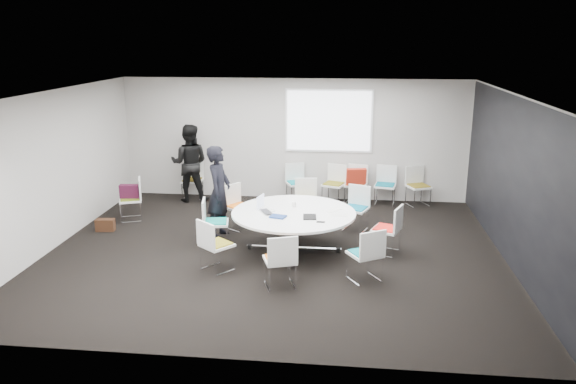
# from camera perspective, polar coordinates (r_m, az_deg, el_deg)

# --- Properties ---
(room_shell) EXTENTS (8.08, 7.08, 2.88)m
(room_shell) POSITION_cam_1_polar(r_m,az_deg,el_deg) (9.66, -0.88, 1.67)
(room_shell) COLOR black
(room_shell) RESTS_ON ground
(conference_table) EXTENTS (2.19, 2.19, 0.73)m
(conference_table) POSITION_cam_1_polar(r_m,az_deg,el_deg) (9.95, 0.58, -3.09)
(conference_table) COLOR silver
(conference_table) RESTS_ON ground
(projection_screen) EXTENTS (1.90, 0.03, 1.35)m
(projection_screen) POSITION_cam_1_polar(r_m,az_deg,el_deg) (12.90, 4.16, 7.21)
(projection_screen) COLOR white
(projection_screen) RESTS_ON room_shell
(chair_ring_a) EXTENTS (0.59, 0.59, 0.88)m
(chair_ring_a) POSITION_cam_1_polar(r_m,az_deg,el_deg) (10.07, 9.97, -4.67)
(chair_ring_a) COLOR silver
(chair_ring_a) RESTS_ON ground
(chair_ring_b) EXTENTS (0.59, 0.59, 0.88)m
(chair_ring_b) POSITION_cam_1_polar(r_m,az_deg,el_deg) (11.15, 6.85, -2.53)
(chair_ring_b) COLOR silver
(chair_ring_b) RESTS_ON ground
(chair_ring_c) EXTENTS (0.52, 0.51, 0.88)m
(chair_ring_c) POSITION_cam_1_polar(r_m,az_deg,el_deg) (11.60, 1.88, -1.70)
(chair_ring_c) COLOR silver
(chair_ring_c) RESTS_ON ground
(chair_ring_d) EXTENTS (0.63, 0.63, 0.88)m
(chair_ring_d) POSITION_cam_1_polar(r_m,az_deg,el_deg) (11.22, -4.97, -2.36)
(chair_ring_d) COLOR silver
(chair_ring_d) RESTS_ON ground
(chair_ring_e) EXTENTS (0.53, 0.53, 0.88)m
(chair_ring_e) POSITION_cam_1_polar(r_m,az_deg,el_deg) (10.35, -7.38, -3.99)
(chair_ring_e) COLOR silver
(chair_ring_e) RESTS_ON ground
(chair_ring_f) EXTENTS (0.64, 0.64, 0.88)m
(chair_ring_f) POSITION_cam_1_polar(r_m,az_deg,el_deg) (9.29, -7.30, -6.33)
(chair_ring_f) COLOR silver
(chair_ring_f) RESTS_ON ground
(chair_ring_g) EXTENTS (0.58, 0.57, 0.88)m
(chair_ring_g) POSITION_cam_1_polar(r_m,az_deg,el_deg) (8.62, -0.80, -7.98)
(chair_ring_g) COLOR silver
(chair_ring_g) RESTS_ON ground
(chair_ring_h) EXTENTS (0.63, 0.62, 0.88)m
(chair_ring_h) POSITION_cam_1_polar(r_m,az_deg,el_deg) (8.93, 7.83, -7.29)
(chair_ring_h) COLOR silver
(chair_ring_h) RESTS_ON ground
(chair_back_a) EXTENTS (0.60, 0.59, 0.88)m
(chair_back_a) POSITION_cam_1_polar(r_m,az_deg,el_deg) (12.97, 0.93, 0.18)
(chair_back_a) COLOR silver
(chair_back_a) RESTS_ON ground
(chair_back_b) EXTENTS (0.58, 0.58, 0.88)m
(chair_back_b) POSITION_cam_1_polar(r_m,az_deg,el_deg) (12.91, 4.66, 0.05)
(chair_back_b) COLOR silver
(chair_back_b) RESTS_ON ground
(chair_back_c) EXTENTS (0.55, 0.54, 0.88)m
(chair_back_c) POSITION_cam_1_polar(r_m,az_deg,el_deg) (12.93, 6.89, 0.02)
(chair_back_c) COLOR silver
(chair_back_c) RESTS_ON ground
(chair_back_d) EXTENTS (0.53, 0.52, 0.88)m
(chair_back_d) POSITION_cam_1_polar(r_m,az_deg,el_deg) (12.96, 9.80, -0.06)
(chair_back_d) COLOR silver
(chair_back_d) RESTS_ON ground
(chair_back_e) EXTENTS (0.60, 0.59, 0.88)m
(chair_back_e) POSITION_cam_1_polar(r_m,az_deg,el_deg) (13.03, 13.05, -0.16)
(chair_back_e) COLOR silver
(chair_back_e) RESTS_ON ground
(chair_spare_left) EXTENTS (0.58, 0.59, 0.88)m
(chair_spare_left) POSITION_cam_1_polar(r_m,az_deg,el_deg) (12.14, -15.60, -1.49)
(chair_spare_left) COLOR silver
(chair_spare_left) RESTS_ON ground
(chair_person_back) EXTENTS (0.47, 0.46, 0.88)m
(chair_person_back) POSITION_cam_1_polar(r_m,az_deg,el_deg) (13.42, -9.65, 0.48)
(chair_person_back) COLOR silver
(chair_person_back) RESTS_ON ground
(person_main) EXTENTS (0.48, 0.68, 1.76)m
(person_main) POSITION_cam_1_polar(r_m,az_deg,el_deg) (10.66, -7.02, 0.02)
(person_main) COLOR black
(person_main) RESTS_ON ground
(person_back) EXTENTS (0.92, 0.74, 1.80)m
(person_back) POSITION_cam_1_polar(r_m,az_deg,el_deg) (13.11, -9.97, 2.92)
(person_back) COLOR black
(person_back) RESTS_ON ground
(laptop) EXTENTS (0.35, 0.40, 0.03)m
(laptop) POSITION_cam_1_polar(r_m,az_deg,el_deg) (9.86, -1.94, -2.01)
(laptop) COLOR #333338
(laptop) RESTS_ON conference_table
(laptop_lid) EXTENTS (0.09, 0.29, 0.22)m
(laptop_lid) POSITION_cam_1_polar(r_m,az_deg,el_deg) (10.06, -2.81, -0.97)
(laptop_lid) COLOR silver
(laptop_lid) RESTS_ON conference_table
(notebook_black) EXTENTS (0.24, 0.32, 0.02)m
(notebook_black) POSITION_cam_1_polar(r_m,az_deg,el_deg) (9.59, 2.21, -2.54)
(notebook_black) COLOR black
(notebook_black) RESTS_ON conference_table
(tablet_folio) EXTENTS (0.30, 0.26, 0.03)m
(tablet_folio) POSITION_cam_1_polar(r_m,az_deg,el_deg) (9.59, -1.03, -2.51)
(tablet_folio) COLOR navy
(tablet_folio) RESTS_ON conference_table
(papers_right) EXTENTS (0.35, 0.37, 0.00)m
(papers_right) POSITION_cam_1_polar(r_m,az_deg,el_deg) (10.03, 4.49, -1.81)
(papers_right) COLOR white
(papers_right) RESTS_ON conference_table
(papers_front) EXTENTS (0.32, 0.24, 0.00)m
(papers_front) POSITION_cam_1_polar(r_m,az_deg,el_deg) (9.78, 5.15, -2.28)
(papers_front) COLOR silver
(papers_front) RESTS_ON conference_table
(cup) EXTENTS (0.08, 0.08, 0.09)m
(cup) POSITION_cam_1_polar(r_m,az_deg,el_deg) (10.17, 0.61, -1.25)
(cup) COLOR white
(cup) RESTS_ON conference_table
(phone) EXTENTS (0.14, 0.07, 0.01)m
(phone) POSITION_cam_1_polar(r_m,az_deg,el_deg) (9.36, 3.35, -3.06)
(phone) COLOR black
(phone) RESTS_ON conference_table
(maroon_bag) EXTENTS (0.41, 0.18, 0.28)m
(maroon_bag) POSITION_cam_1_polar(r_m,az_deg,el_deg) (12.05, -15.79, 0.07)
(maroon_bag) COLOR #411129
(maroon_bag) RESTS_ON chair_spare_left
(brown_bag) EXTENTS (0.38, 0.20, 0.24)m
(brown_bag) POSITION_cam_1_polar(r_m,az_deg,el_deg) (11.66, -18.07, -3.21)
(brown_bag) COLOR #361E11
(brown_bag) RESTS_ON ground
(red_jacket) EXTENTS (0.46, 0.23, 0.36)m
(red_jacket) POSITION_cam_1_polar(r_m,az_deg,el_deg) (12.61, 6.95, 1.61)
(red_jacket) COLOR #A82614
(red_jacket) RESTS_ON chair_back_c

